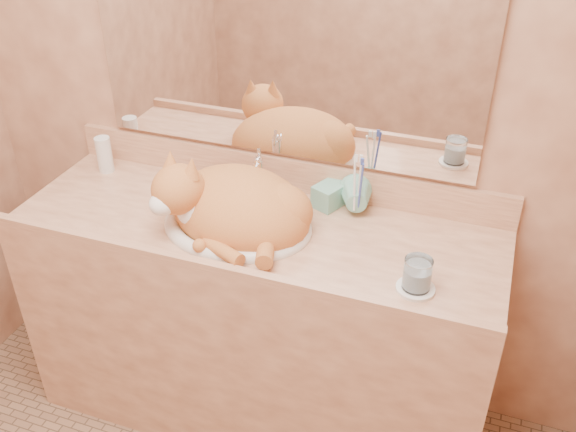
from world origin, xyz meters
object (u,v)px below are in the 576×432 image
(vanity_counter, at_px, (258,324))
(sink_basin, at_px, (237,207))
(soap_dispenser, at_px, (319,189))
(toothbrush_cup, at_px, (356,205))
(water_glass, at_px, (417,274))
(cat, at_px, (231,203))

(vanity_counter, bearing_deg, sink_basin, -158.44)
(soap_dispenser, xyz_separation_m, toothbrush_cup, (0.13, -0.00, -0.04))
(vanity_counter, distance_m, soap_dispenser, 0.56)
(sink_basin, bearing_deg, water_glass, -24.28)
(toothbrush_cup, bearing_deg, sink_basin, -153.72)
(vanity_counter, distance_m, toothbrush_cup, 0.58)
(soap_dispenser, bearing_deg, cat, -119.17)
(toothbrush_cup, bearing_deg, water_glass, -49.71)
(sink_basin, height_order, cat, cat)
(toothbrush_cup, distance_m, water_glass, 0.39)
(toothbrush_cup, relative_size, water_glass, 1.22)
(vanity_counter, xyz_separation_m, water_glass, (0.55, -0.14, 0.48))
(cat, relative_size, water_glass, 5.14)
(vanity_counter, distance_m, water_glass, 0.74)
(cat, bearing_deg, toothbrush_cup, 38.72)
(vanity_counter, relative_size, water_glass, 17.09)
(soap_dispenser, bearing_deg, vanity_counter, -113.55)
(sink_basin, xyz_separation_m, soap_dispenser, (0.22, 0.18, 0.01))
(vanity_counter, height_order, toothbrush_cup, toothbrush_cup)
(sink_basin, distance_m, toothbrush_cup, 0.39)
(sink_basin, xyz_separation_m, cat, (-0.02, -0.00, 0.01))
(sink_basin, bearing_deg, soap_dispenser, 26.32)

